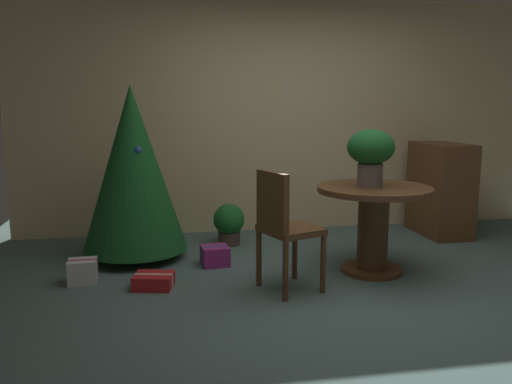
{
  "coord_description": "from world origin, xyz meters",
  "views": [
    {
      "loc": [
        -1.4,
        -3.64,
        1.43
      ],
      "look_at": [
        -0.68,
        0.3,
        0.76
      ],
      "focal_mm": 36.75,
      "sensor_mm": 36.0,
      "label": 1
    }
  ],
  "objects": [
    {
      "name": "wooden_chair_left_near",
      "position": [
        -0.5,
        0.15,
        0.53
      ],
      "size": [
        0.51,
        0.53,
        0.94
      ],
      "color": "brown",
      "rests_on": "ground_plane"
    },
    {
      "name": "gift_box_cream",
      "position": [
        -2.05,
        0.61,
        0.1
      ],
      "size": [
        0.24,
        0.21,
        0.19
      ],
      "color": "silver",
      "rests_on": "ground_plane"
    },
    {
      "name": "gift_box_purple",
      "position": [
        -0.95,
        0.9,
        0.09
      ],
      "size": [
        0.26,
        0.25,
        0.17
      ],
      "color": "#9E287A",
      "rests_on": "ground_plane"
    },
    {
      "name": "wooden_cabinet",
      "position": [
        1.62,
        1.59,
        0.51
      ],
      "size": [
        0.46,
        0.78,
        1.01
      ],
      "color": "brown",
      "rests_on": "ground_plane"
    },
    {
      "name": "gift_box_red",
      "position": [
        -1.49,
        0.4,
        0.05
      ],
      "size": [
        0.34,
        0.3,
        0.11
      ],
      "color": "red",
      "rests_on": "ground_plane"
    },
    {
      "name": "flower_vase",
      "position": [
        0.32,
        0.47,
        1.04
      ],
      "size": [
        0.39,
        0.39,
        0.48
      ],
      "color": "#665B51",
      "rests_on": "round_dining_table"
    },
    {
      "name": "potted_plant",
      "position": [
        -0.73,
        1.57,
        0.23
      ],
      "size": [
        0.32,
        0.32,
        0.42
      ],
      "color": "#4C382D",
      "rests_on": "ground_plane"
    },
    {
      "name": "holiday_tree",
      "position": [
        -1.66,
        1.24,
        0.85
      ],
      "size": [
        0.96,
        0.96,
        1.61
      ],
      "color": "brown",
      "rests_on": "ground_plane"
    },
    {
      "name": "ground_plane",
      "position": [
        0.0,
        0.0,
        0.0
      ],
      "size": [
        6.6,
        6.6,
        0.0
      ],
      "primitive_type": "plane",
      "color": "#4C6660"
    },
    {
      "name": "round_dining_table",
      "position": [
        0.36,
        0.46,
        0.49
      ],
      "size": [
        0.96,
        0.96,
        0.75
      ],
      "color": "brown",
      "rests_on": "ground_plane"
    },
    {
      "name": "back_wall_panel",
      "position": [
        0.0,
        2.2,
        1.3
      ],
      "size": [
        6.0,
        0.1,
        2.6
      ],
      "primitive_type": "cube",
      "color": "beige",
      "rests_on": "ground_plane"
    }
  ]
}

